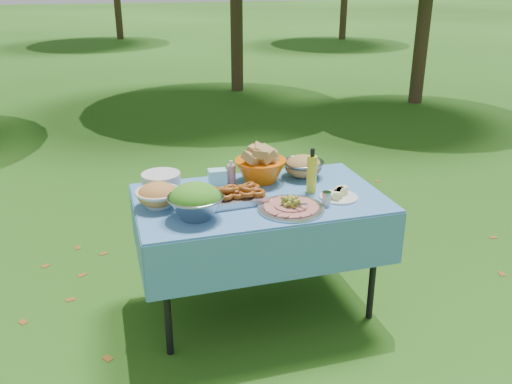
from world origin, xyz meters
TOP-DOWN VIEW (x-y plane):
  - ground at (0.00, 0.00)m, footprint 80.00×80.00m
  - picnic_table at (0.00, 0.00)m, footprint 1.46×0.86m
  - salad_bowl at (-0.42, -0.19)m, footprint 0.40×0.40m
  - pasta_bowl_white at (-0.59, 0.02)m, footprint 0.31×0.31m
  - plate_stack at (-0.55, 0.28)m, footprint 0.25×0.25m
  - wipes_box at (-0.20, 0.26)m, footprint 0.11×0.09m
  - sanitizer_bottle at (-0.11, 0.26)m, footprint 0.06×0.06m
  - bread_bowl at (0.08, 0.25)m, footprint 0.39×0.39m
  - pasta_bowl_steel at (0.37, 0.26)m, footprint 0.34×0.34m
  - fried_tray at (-0.16, -0.02)m, footprint 0.36×0.26m
  - charcuterie_platter at (0.12, -0.23)m, footprint 0.49×0.49m
  - oil_bottle at (0.32, -0.01)m, footprint 0.07×0.07m
  - cheese_plate at (0.45, -0.15)m, footprint 0.30×0.30m
  - shaker at (0.33, -0.23)m, footprint 0.07×0.07m

SIDE VIEW (x-z plane):
  - ground at x=0.00m, z-range 0.00..0.00m
  - picnic_table at x=0.00m, z-range 0.00..0.76m
  - cheese_plate at x=0.45m, z-range 0.76..0.82m
  - fried_tray at x=-0.16m, z-range 0.76..0.84m
  - shaker at x=0.33m, z-range 0.76..0.84m
  - charcuterie_platter at x=0.12m, z-range 0.76..0.85m
  - wipes_box at x=-0.20m, z-range 0.76..0.86m
  - plate_stack at x=-0.55m, z-range 0.76..0.87m
  - pasta_bowl_white at x=-0.59m, z-range 0.76..0.90m
  - pasta_bowl_steel at x=0.37m, z-range 0.76..0.90m
  - sanitizer_bottle at x=-0.11m, z-range 0.76..0.91m
  - salad_bowl at x=-0.42m, z-range 0.76..0.96m
  - bread_bowl at x=0.08m, z-range 0.76..0.98m
  - oil_bottle at x=0.32m, z-range 0.76..1.04m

